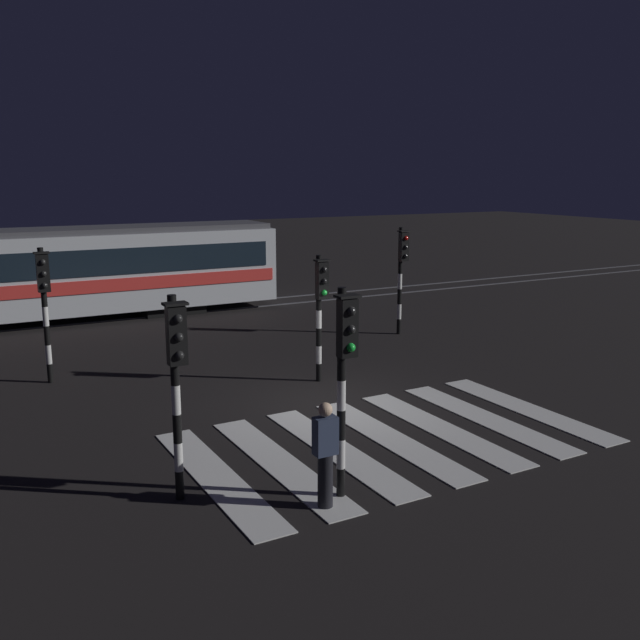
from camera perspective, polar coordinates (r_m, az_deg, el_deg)
The scene contains 11 objects.
ground_plane at distance 16.05m, azimuth 0.86°, elevation -6.81°, with size 120.00×120.00×0.00m, color black.
rail_near at distance 26.49m, azimuth -11.52°, elevation 0.44°, with size 80.00×0.12×0.03m, color #59595E.
rail_far at distance 27.85m, azimuth -12.39°, elevation 0.95°, with size 80.00×0.12×0.03m, color #59595E.
crosswalk_zebra at distance 14.12m, azimuth 5.71°, elevation -9.49°, with size 8.05×4.90×0.02m.
traffic_light_corner_near_left at distance 11.06m, azimuth -11.50°, elevation -3.83°, with size 0.36×0.42×3.31m.
traffic_light_corner_far_right at distance 22.58m, azimuth 6.61°, elevation 4.46°, with size 0.36×0.42×3.44m.
traffic_light_median_centre at distance 17.24m, azimuth 0.04°, elevation 1.66°, with size 0.36×0.42×3.17m.
traffic_light_corner_far_left at distance 18.34m, azimuth -21.34°, elevation 1.88°, with size 0.36×0.42×3.36m.
traffic_light_kerb_mid_left at distance 10.90m, azimuth 1.98°, elevation -3.46°, with size 0.36×0.42×3.42m.
tram at distance 25.99m, azimuth -22.16°, elevation 3.47°, with size 17.25×2.58×4.15m.
pedestrian_waiting_at_kerb at distance 11.06m, azimuth 0.43°, elevation -10.78°, with size 0.36×0.24×1.71m.
Camera 1 is at (-7.44, -13.27, 5.12)m, focal length 39.70 mm.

